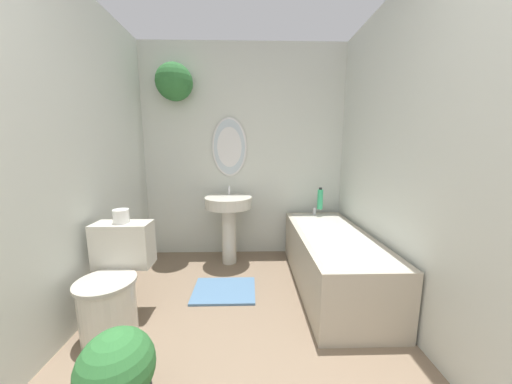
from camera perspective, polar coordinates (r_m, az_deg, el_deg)
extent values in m
cube|color=silver|center=(3.02, -2.68, 8.63)|extent=(2.40, 0.06, 2.40)
ellipsoid|color=silver|center=(2.99, -5.93, 9.89)|extent=(0.39, 0.02, 0.66)
ellipsoid|color=silver|center=(2.98, -5.94, 9.89)|extent=(0.35, 0.01, 0.62)
cylinder|color=#47474C|center=(3.08, -17.81, 23.84)|extent=(0.17, 0.17, 0.10)
sphere|color=#2D6B33|center=(3.06, -17.72, 22.27)|extent=(0.39, 0.39, 0.39)
cube|color=silver|center=(2.00, -39.67, 6.01)|extent=(0.06, 2.95, 2.40)
cube|color=silver|center=(1.93, 33.79, 6.54)|extent=(0.06, 2.95, 2.40)
cylinder|color=beige|center=(2.11, -29.94, -21.85)|extent=(0.34, 0.34, 0.38)
cylinder|color=#B1ADA0|center=(2.02, -30.44, -16.87)|extent=(0.37, 0.37, 0.02)
cube|color=beige|center=(2.18, -27.35, -10.29)|extent=(0.41, 0.19, 0.33)
cylinder|color=beige|center=(2.87, -6.03, -9.53)|extent=(0.16, 0.16, 0.63)
cylinder|color=beige|center=(2.77, -6.16, -2.27)|extent=(0.50, 0.50, 0.11)
cylinder|color=silver|center=(2.88, -5.97, 0.37)|extent=(0.02, 0.02, 0.10)
cube|color=#B2A893|center=(2.51, 16.42, -14.22)|extent=(0.62, 1.52, 0.50)
cube|color=beige|center=(2.43, 16.68, -9.19)|extent=(0.52, 1.42, 0.04)
cylinder|color=silver|center=(3.02, 12.88, -4.19)|extent=(0.04, 0.04, 0.08)
cylinder|color=#38B275|center=(2.95, 14.05, -1.59)|extent=(0.06, 0.06, 0.22)
cylinder|color=black|center=(2.93, 14.15, 0.73)|extent=(0.03, 0.03, 0.02)
sphere|color=#2D6B33|center=(1.48, -28.61, -31.02)|extent=(0.33, 0.33, 0.33)
cube|color=#4C7093|center=(2.45, -7.07, -20.90)|extent=(0.54, 0.43, 0.02)
cylinder|color=white|center=(2.12, -27.79, -4.78)|extent=(0.11, 0.11, 0.10)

